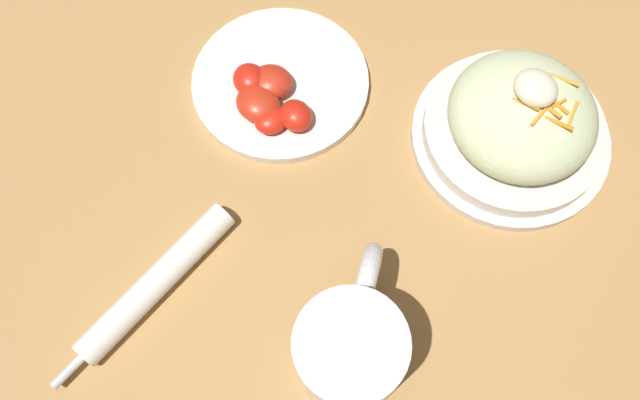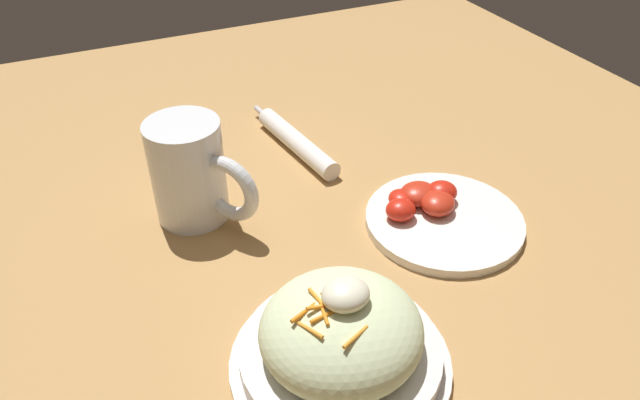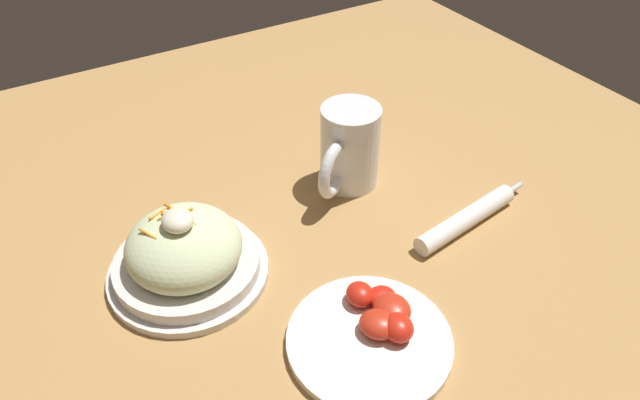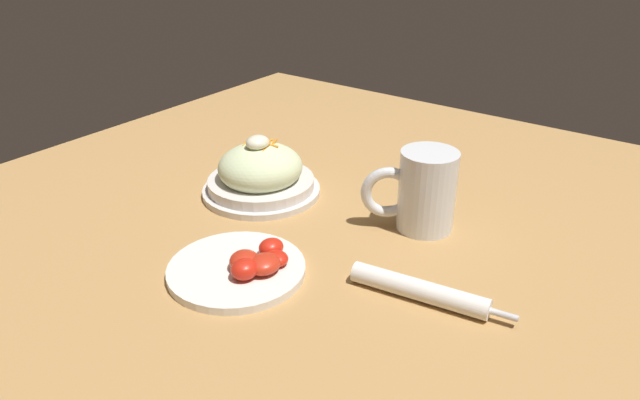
{
  "view_description": "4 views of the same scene",
  "coord_description": "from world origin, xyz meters",
  "px_view_note": "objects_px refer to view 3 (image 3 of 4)",
  "views": [
    {
      "loc": [
        -0.16,
        0.18,
        0.63
      ],
      "look_at": [
        0.01,
        0.02,
        0.07
      ],
      "focal_mm": 36.29,
      "sensor_mm": 36.0,
      "label": 1
    },
    {
      "loc": [
        -0.22,
        -0.52,
        0.48
      ],
      "look_at": [
        0.02,
        -0.0,
        0.05
      ],
      "focal_mm": 33.53,
      "sensor_mm": 36.0,
      "label": 2
    },
    {
      "loc": [
        0.51,
        -0.32,
        0.58
      ],
      "look_at": [
        -0.0,
        -0.02,
        0.08
      ],
      "focal_mm": 32.74,
      "sensor_mm": 36.0,
      "label": 3
    },
    {
      "loc": [
        0.68,
        0.47,
        0.48
      ],
      "look_at": [
        0.05,
        0.0,
        0.08
      ],
      "focal_mm": 33.44,
      "sensor_mm": 36.0,
      "label": 4
    }
  ],
  "objects_px": {
    "beer_mug": "(349,152)",
    "napkin_roll": "(467,218)",
    "salad_plate": "(185,255)",
    "tomato_plate": "(373,332)"
  },
  "relations": [
    {
      "from": "napkin_roll",
      "to": "tomato_plate",
      "type": "bearing_deg",
      "value": -67.63
    },
    {
      "from": "salad_plate",
      "to": "beer_mug",
      "type": "bearing_deg",
      "value": 101.82
    },
    {
      "from": "salad_plate",
      "to": "napkin_roll",
      "type": "relative_size",
      "value": 0.94
    },
    {
      "from": "beer_mug",
      "to": "napkin_roll",
      "type": "height_order",
      "value": "beer_mug"
    },
    {
      "from": "salad_plate",
      "to": "tomato_plate",
      "type": "height_order",
      "value": "salad_plate"
    },
    {
      "from": "beer_mug",
      "to": "napkin_roll",
      "type": "bearing_deg",
      "value": 26.99
    },
    {
      "from": "salad_plate",
      "to": "beer_mug",
      "type": "height_order",
      "value": "beer_mug"
    },
    {
      "from": "beer_mug",
      "to": "napkin_roll",
      "type": "distance_m",
      "value": 0.2
    },
    {
      "from": "tomato_plate",
      "to": "napkin_roll",
      "type": "bearing_deg",
      "value": 112.37
    },
    {
      "from": "tomato_plate",
      "to": "salad_plate",
      "type": "bearing_deg",
      "value": -144.47
    }
  ]
}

